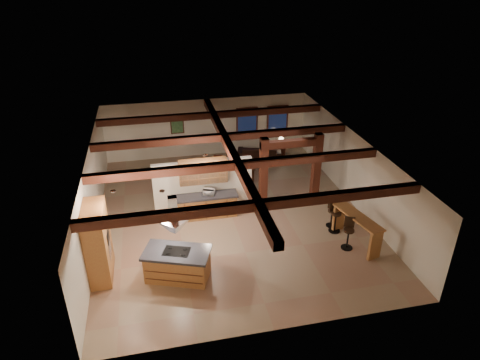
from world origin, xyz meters
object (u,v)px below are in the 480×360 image
object	(u,v)px
dining_table	(232,175)
sofa	(259,152)
kitchen_island	(178,264)
bar_counter	(357,225)

from	to	relation	value
dining_table	sofa	world-z (taller)	dining_table
kitchen_island	bar_counter	world-z (taller)	bar_counter
kitchen_island	bar_counter	distance (m)	6.24
kitchen_island	dining_table	world-z (taller)	kitchen_island
kitchen_island	sofa	distance (m)	9.50
kitchen_island	sofa	xyz separation A→B (m)	(4.76, 8.22, -0.19)
sofa	bar_counter	size ratio (longest dim) A/B	0.98
kitchen_island	dining_table	bearing A→B (deg)	63.91
kitchen_island	sofa	world-z (taller)	kitchen_island
dining_table	bar_counter	distance (m)	6.43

